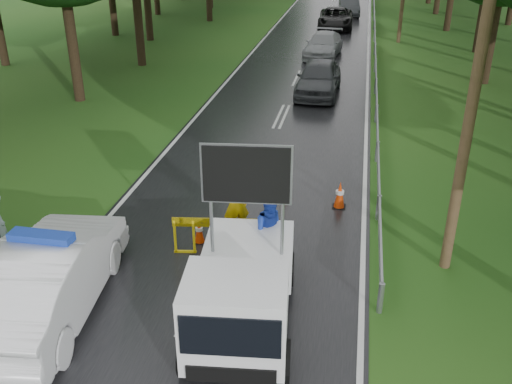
% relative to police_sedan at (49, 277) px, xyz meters
% --- Properties ---
extents(ground, '(160.00, 160.00, 0.00)m').
position_rel_police_sedan_xyz_m(ground, '(2.80, 1.15, -0.84)').
color(ground, '#1A4B15').
rests_on(ground, ground).
extents(road, '(7.00, 140.00, 0.02)m').
position_rel_police_sedan_xyz_m(road, '(2.80, 31.15, -0.83)').
color(road, black).
rests_on(road, ground).
extents(guardrail, '(0.12, 60.06, 0.70)m').
position_rel_police_sedan_xyz_m(guardrail, '(6.50, 30.82, -0.29)').
color(guardrail, gray).
rests_on(guardrail, ground).
extents(utility_pole_near, '(1.40, 0.24, 10.00)m').
position_rel_police_sedan_xyz_m(utility_pole_near, '(8.00, 3.15, 4.23)').
color(utility_pole_near, '#4C3B23').
rests_on(utility_pole_near, ground).
extents(police_sedan, '(2.31, 5.22, 1.83)m').
position_rel_police_sedan_xyz_m(police_sedan, '(0.00, 0.00, 0.00)').
color(police_sedan, white).
rests_on(police_sedan, ground).
extents(work_truck, '(2.29, 4.42, 3.40)m').
position_rel_police_sedan_xyz_m(work_truck, '(3.87, 0.12, 0.08)').
color(work_truck, gray).
rests_on(work_truck, ground).
extents(barrier, '(2.31, 0.37, 0.96)m').
position_rel_police_sedan_xyz_m(barrier, '(2.86, 2.73, -0.11)').
color(barrier, yellow).
rests_on(barrier, ground).
extents(officer, '(0.78, 0.69, 1.80)m').
position_rel_police_sedan_xyz_m(officer, '(3.00, 3.64, 0.06)').
color(officer, yellow).
rests_on(officer, ground).
extents(civilian, '(1.09, 0.98, 1.83)m').
position_rel_police_sedan_xyz_m(civilian, '(4.09, 2.39, 0.08)').
color(civilian, '#1A36AB').
rests_on(civilian, ground).
extents(queue_car_first, '(1.93, 4.53, 1.53)m').
position_rel_police_sedan_xyz_m(queue_car_first, '(3.97, 16.55, -0.07)').
color(queue_car_first, '#3A3D41').
rests_on(queue_car_first, ground).
extents(queue_car_second, '(2.20, 4.60, 1.30)m').
position_rel_police_sedan_xyz_m(queue_car_second, '(3.60, 24.29, -0.19)').
color(queue_car_second, '#94969B').
rests_on(queue_car_second, ground).
extents(queue_car_third, '(2.48, 5.14, 1.41)m').
position_rel_police_sedan_xyz_m(queue_car_third, '(3.78, 33.38, -0.13)').
color(queue_car_third, black).
rests_on(queue_car_third, ground).
extents(queue_car_fourth, '(1.91, 4.32, 1.38)m').
position_rel_police_sedan_xyz_m(queue_car_fourth, '(4.52, 39.38, -0.15)').
color(queue_car_fourth, '#393C3F').
rests_on(queue_car_fourth, ground).
extents(cone_center, '(0.30, 0.30, 0.64)m').
position_rel_police_sedan_xyz_m(cone_center, '(2.18, 3.15, -0.53)').
color(cone_center, black).
rests_on(cone_center, ground).
extents(cone_far, '(0.33, 0.33, 0.70)m').
position_rel_police_sedan_xyz_m(cone_far, '(3.87, 6.15, -0.50)').
color(cone_far, black).
rests_on(cone_far, ground).
extents(cone_left_mid, '(0.34, 0.34, 0.71)m').
position_rel_police_sedan_xyz_m(cone_left_mid, '(-0.37, 1.65, -0.49)').
color(cone_left_mid, black).
rests_on(cone_left_mid, ground).
extents(cone_right, '(0.37, 0.37, 0.78)m').
position_rel_police_sedan_xyz_m(cone_right, '(5.46, 5.65, -0.46)').
color(cone_right, black).
rests_on(cone_right, ground).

